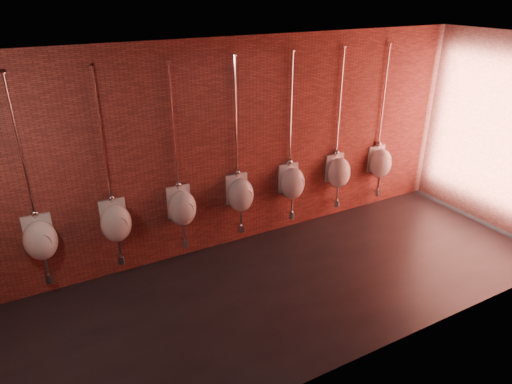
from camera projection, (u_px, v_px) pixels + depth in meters
ground at (279, 290)px, 6.27m from camera, size 8.50×8.50×0.00m
room_shell at (282, 152)px, 5.44m from camera, size 8.54×3.04×3.22m
urinal_0 at (40, 239)px, 5.79m from camera, size 0.43×0.38×2.72m
urinal_1 at (116, 222)px, 6.20m from camera, size 0.43×0.38×2.72m
urinal_2 at (182, 207)px, 6.61m from camera, size 0.43×0.38×2.72m
urinal_3 at (240, 194)px, 7.03m from camera, size 0.43×0.38×2.72m
urinal_4 at (292, 182)px, 7.44m from camera, size 0.43×0.38×2.72m
urinal_5 at (339, 172)px, 7.86m from camera, size 0.43×0.38×2.72m
urinal_6 at (380, 162)px, 8.27m from camera, size 0.43×0.38×2.72m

